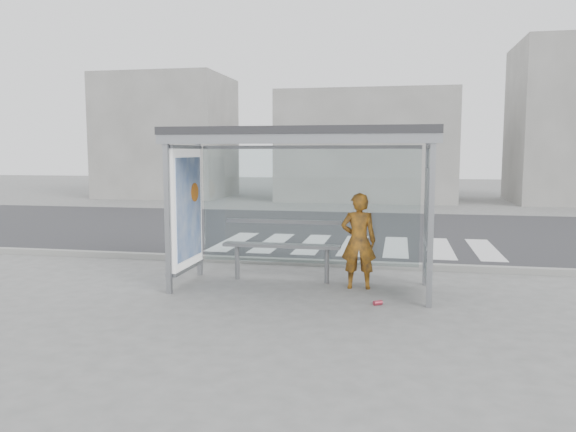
{
  "coord_description": "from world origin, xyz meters",
  "views": [
    {
      "loc": [
        1.55,
        -8.87,
        2.23
      ],
      "look_at": [
        -0.26,
        0.2,
        1.18
      ],
      "focal_mm": 35.0,
      "sensor_mm": 36.0,
      "label": 1
    }
  ],
  "objects_px": {
    "bus_shelter": "(280,168)",
    "person": "(359,241)",
    "bench": "(282,246)",
    "soda_can": "(378,303)"
  },
  "relations": [
    {
      "from": "bus_shelter",
      "to": "bench",
      "type": "height_order",
      "value": "bus_shelter"
    },
    {
      "from": "bench",
      "to": "bus_shelter",
      "type": "bearing_deg",
      "value": -81.72
    },
    {
      "from": "person",
      "to": "soda_can",
      "type": "relative_size",
      "value": 11.81
    },
    {
      "from": "person",
      "to": "bench",
      "type": "relative_size",
      "value": 0.77
    },
    {
      "from": "person",
      "to": "bench",
      "type": "xyz_separation_m",
      "value": [
        -1.35,
        0.28,
        -0.17
      ]
    },
    {
      "from": "bus_shelter",
      "to": "person",
      "type": "relative_size",
      "value": 2.69
    },
    {
      "from": "bench",
      "to": "soda_can",
      "type": "distance_m",
      "value": 2.21
    },
    {
      "from": "person",
      "to": "bench",
      "type": "bearing_deg",
      "value": -16.07
    },
    {
      "from": "bus_shelter",
      "to": "soda_can",
      "type": "xyz_separation_m",
      "value": [
        1.64,
        -0.8,
        -1.95
      ]
    },
    {
      "from": "person",
      "to": "bench",
      "type": "distance_m",
      "value": 1.39
    }
  ]
}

